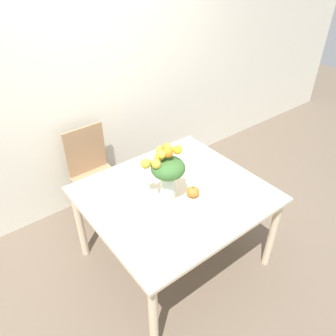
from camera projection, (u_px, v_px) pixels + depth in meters
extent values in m
plane|color=brown|center=(174.00, 257.00, 2.93)|extent=(12.00, 12.00, 0.00)
cube|color=silver|center=(90.00, 72.00, 2.95)|extent=(8.00, 0.06, 2.70)
cube|color=beige|center=(175.00, 194.00, 2.51)|extent=(1.32, 1.19, 0.03)
cylinder|color=beige|center=(153.00, 320.00, 2.08)|extent=(0.06, 0.06, 0.72)
cylinder|color=beige|center=(272.00, 234.00, 2.68)|extent=(0.06, 0.06, 0.72)
cylinder|color=beige|center=(80.00, 224.00, 2.77)|extent=(0.06, 0.06, 0.72)
cylinder|color=beige|center=(187.00, 173.00, 3.37)|extent=(0.06, 0.06, 0.72)
cylinder|color=#B2CCBC|center=(168.00, 186.00, 2.38)|extent=(0.11, 0.11, 0.23)
cylinder|color=silver|center=(168.00, 192.00, 2.41)|extent=(0.10, 0.10, 0.12)
cylinder|color=#38662D|center=(170.00, 181.00, 2.37)|extent=(0.01, 0.00, 0.28)
cylinder|color=#38662D|center=(167.00, 181.00, 2.38)|extent=(0.01, 0.01, 0.28)
cylinder|color=#38662D|center=(165.00, 183.00, 2.36)|extent=(0.01, 0.01, 0.28)
cylinder|color=#38662D|center=(167.00, 184.00, 2.34)|extent=(0.01, 0.01, 0.28)
cylinder|color=#38662D|center=(171.00, 184.00, 2.35)|extent=(0.01, 0.01, 0.28)
ellipsoid|color=#38662D|center=(168.00, 168.00, 2.28)|extent=(0.25, 0.25, 0.15)
sphere|color=#AD9E33|center=(146.00, 164.00, 2.25)|extent=(0.07, 0.07, 0.07)
sphere|color=yellow|center=(162.00, 155.00, 2.18)|extent=(0.05, 0.05, 0.05)
sphere|color=#AD9E33|center=(159.00, 158.00, 2.23)|extent=(0.06, 0.06, 0.06)
sphere|color=#AD9E33|center=(156.00, 164.00, 2.20)|extent=(0.07, 0.07, 0.07)
sphere|color=orange|center=(166.00, 147.00, 2.25)|extent=(0.06, 0.06, 0.06)
sphere|color=orange|center=(168.00, 152.00, 2.20)|extent=(0.08, 0.08, 0.08)
sphere|color=orange|center=(166.00, 155.00, 2.33)|extent=(0.07, 0.07, 0.07)
sphere|color=yellow|center=(158.00, 156.00, 2.22)|extent=(0.05, 0.05, 0.05)
sphere|color=#AD9E33|center=(161.00, 150.00, 2.30)|extent=(0.07, 0.07, 0.07)
sphere|color=#AD9E33|center=(154.00, 163.00, 2.28)|extent=(0.06, 0.06, 0.06)
sphere|color=yellow|center=(178.00, 150.00, 2.22)|extent=(0.07, 0.07, 0.07)
sphere|color=#AD9E33|center=(169.00, 148.00, 2.22)|extent=(0.06, 0.06, 0.06)
ellipsoid|color=orange|center=(193.00, 192.00, 2.44)|extent=(0.10, 0.10, 0.08)
cylinder|color=brown|center=(193.00, 187.00, 2.42)|extent=(0.01, 0.01, 0.02)
cube|color=#9E7A56|center=(99.00, 181.00, 3.14)|extent=(0.43, 0.43, 0.02)
cylinder|color=#9E7A56|center=(95.00, 215.00, 3.07)|extent=(0.04, 0.04, 0.42)
cylinder|color=#9E7A56|center=(125.00, 200.00, 3.25)|extent=(0.04, 0.04, 0.42)
cylinder|color=#9E7A56|center=(79.00, 197.00, 3.29)|extent=(0.04, 0.04, 0.42)
cylinder|color=#9E7A56|center=(108.00, 184.00, 3.46)|extent=(0.04, 0.04, 0.42)
cube|color=#9E7A56|center=(86.00, 150.00, 3.12)|extent=(0.40, 0.02, 0.48)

